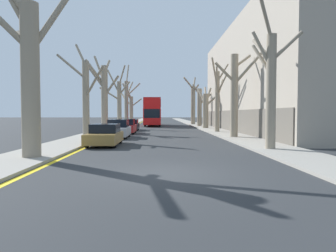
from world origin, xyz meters
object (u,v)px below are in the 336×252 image
object	(u,v)px
street_tree_left_5	(131,107)
parked_car_0	(105,135)
street_tree_left_1	(85,96)
street_tree_right_3	(206,108)
street_tree_right_5	(193,103)
parked_car_2	(126,127)
street_tree_right_2	(217,98)
street_tree_left_0	(28,67)
street_tree_left_4	(127,100)
street_tree_right_0	(270,84)
parked_car_3	(131,125)
street_tree_left_3	(119,101)
street_tree_right_4	(200,106)
parked_car_1	(118,129)
street_tree_right_1	(235,93)
double_decker_bus	(153,111)
street_tree_left_2	(104,94)

from	to	relation	value
street_tree_left_5	parked_car_0	world-z (taller)	street_tree_left_5
street_tree_left_1	street_tree_right_3	world-z (taller)	street_tree_left_1
street_tree_right_5	parked_car_2	xyz separation A→B (m)	(-9.27, -23.01, -3.20)
street_tree_right_2	street_tree_left_5	bearing A→B (deg)	112.89
street_tree_left_0	street_tree_left_4	xyz separation A→B (m)	(0.13, 36.70, 0.20)
street_tree_right_0	street_tree_right_5	xyz separation A→B (m)	(-0.03, 37.12, 0.32)
street_tree_right_0	parked_car_3	world-z (taller)	street_tree_right_0
street_tree_right_2	parked_car_2	world-z (taller)	street_tree_right_2
street_tree_left_0	street_tree_right_0	bearing A→B (deg)	13.41
street_tree_left_0	street_tree_right_0	xyz separation A→B (m)	(11.50, 2.74, -0.41)
street_tree_left_3	street_tree_right_0	world-z (taller)	street_tree_left_3
street_tree_left_3	street_tree_right_0	size ratio (longest dim) A/B	1.07
street_tree_left_4	street_tree_right_4	bearing A→B (deg)	-19.83
street_tree_right_4	parked_car_0	bearing A→B (deg)	-109.54
street_tree_left_1	parked_car_1	world-z (taller)	street_tree_left_1
street_tree_left_1	street_tree_right_1	distance (m)	11.61
street_tree_left_0	street_tree_left_5	world-z (taller)	street_tree_left_0
street_tree_right_1	street_tree_right_3	bearing A→B (deg)	90.01
double_decker_bus	street_tree_left_2	bearing A→B (deg)	-104.27
street_tree_right_0	parked_car_0	world-z (taller)	street_tree_right_0
street_tree_left_1	street_tree_right_1	size ratio (longest dim) A/B	1.07
street_tree_left_1	street_tree_right_4	bearing A→B (deg)	63.33
street_tree_right_0	parked_car_1	distance (m)	13.17
street_tree_left_0	parked_car_0	world-z (taller)	street_tree_left_0
parked_car_1	street_tree_left_0	bearing A→B (deg)	-100.73
street_tree_right_4	street_tree_right_5	world-z (taller)	street_tree_right_5
street_tree_left_1	street_tree_left_5	xyz separation A→B (m)	(-0.17, 36.03, 0.02)
street_tree_right_1	parked_car_0	xyz separation A→B (m)	(-9.42, -5.16, -2.98)
street_tree_right_0	street_tree_left_4	bearing A→B (deg)	108.51
parked_car_0	street_tree_right_0	bearing A→B (deg)	-17.23
street_tree_left_5	parked_car_0	distance (m)	39.89
street_tree_left_0	street_tree_left_5	bearing A→B (deg)	90.09
street_tree_left_1	parked_car_3	bearing A→B (deg)	80.71
street_tree_right_5	parked_car_3	distance (m)	20.22
street_tree_left_0	street_tree_right_5	distance (m)	41.48
parked_car_2	parked_car_3	world-z (taller)	parked_car_2
street_tree_left_1	street_tree_right_5	size ratio (longest dim) A/B	0.85
parked_car_0	parked_car_3	xyz separation A→B (m)	(-0.00, 16.56, -0.01)
street_tree_left_3	street_tree_left_2	bearing A→B (deg)	-91.75
street_tree_left_5	street_tree_left_0	bearing A→B (deg)	-89.91
street_tree_left_0	parked_car_2	bearing A→B (deg)	82.56
street_tree_left_3	street_tree_left_5	xyz separation A→B (m)	(-0.25, 18.63, -0.31)
street_tree_right_3	parked_car_1	size ratio (longest dim) A/B	1.37
street_tree_left_2	street_tree_left_5	xyz separation A→B (m)	(0.03, 27.68, -0.64)
street_tree_right_1	street_tree_right_3	xyz separation A→B (m)	(-0.00, 15.23, -0.88)
street_tree_left_2	street_tree_left_5	bearing A→B (deg)	89.94
street_tree_left_3	street_tree_right_2	bearing A→B (deg)	-38.13
street_tree_right_1	street_tree_right_0	bearing A→B (deg)	-90.86
street_tree_left_2	street_tree_right_1	size ratio (longest dim) A/B	1.18
street_tree_right_3	parked_car_2	size ratio (longest dim) A/B	1.38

